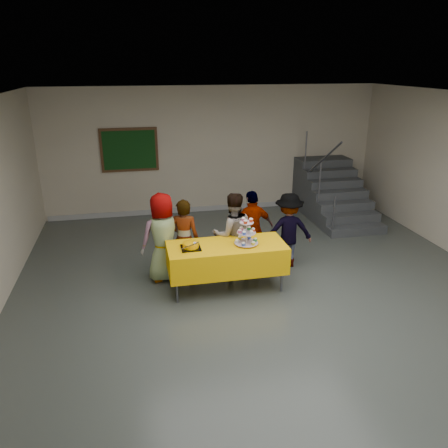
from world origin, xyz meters
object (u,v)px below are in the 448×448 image
(schoolchild_a, at_px, (163,237))
(noticeboard, at_px, (129,150))
(schoolchild_b, at_px, (184,239))
(staircase, at_px, (330,195))
(schoolchild_c, at_px, (233,234))
(schoolchild_d, at_px, (252,229))
(cupcake_stand, at_px, (246,234))
(bear_cake, at_px, (191,245))
(bake_table, at_px, (227,257))
(schoolchild_e, at_px, (288,230))

(schoolchild_a, bearing_deg, noticeboard, -95.87)
(schoolchild_b, height_order, staircase, staircase)
(schoolchild_a, relative_size, staircase, 0.63)
(schoolchild_c, bearing_deg, noticeboard, -66.50)
(schoolchild_d, height_order, noticeboard, noticeboard)
(cupcake_stand, bearing_deg, noticeboard, 113.19)
(cupcake_stand, height_order, schoolchild_c, schoolchild_c)
(cupcake_stand, distance_m, schoolchild_d, 0.92)
(bear_cake, relative_size, schoolchild_a, 0.24)
(bake_table, height_order, bear_cake, bear_cake)
(bear_cake, bearing_deg, schoolchild_c, 33.86)
(cupcake_stand, bearing_deg, staircase, 47.21)
(bear_cake, height_order, schoolchild_c, schoolchild_c)
(cupcake_stand, xyz_separation_m, schoolchild_c, (-0.09, 0.56, -0.21))
(schoolchild_c, xyz_separation_m, schoolchild_e, (1.04, 0.11, -0.05))
(bear_cake, height_order, schoolchild_a, schoolchild_a)
(bear_cake, distance_m, schoolchild_a, 0.69)
(bake_table, distance_m, schoolchild_c, 0.58)
(bear_cake, xyz_separation_m, schoolchild_d, (1.21, 0.80, -0.13))
(schoolchild_c, bearing_deg, cupcake_stand, 97.91)
(schoolchild_e, relative_size, noticeboard, 1.05)
(schoolchild_a, height_order, schoolchild_c, schoolchild_a)
(schoolchild_c, distance_m, staircase, 4.03)
(bake_table, xyz_separation_m, schoolchild_b, (-0.61, 0.54, 0.14))
(bear_cake, relative_size, schoolchild_e, 0.26)
(bear_cake, xyz_separation_m, schoolchild_e, (1.83, 0.64, -0.15))
(noticeboard, bearing_deg, bake_table, -70.43)
(bear_cake, distance_m, noticeboard, 4.15)
(schoolchild_a, bearing_deg, schoolchild_b, 163.72)
(bake_table, distance_m, cupcake_stand, 0.50)
(bake_table, bearing_deg, cupcake_stand, -8.42)
(schoolchild_c, relative_size, staircase, 0.61)
(bear_cake, xyz_separation_m, staircase, (3.83, 3.16, -0.34))
(schoolchild_a, height_order, noticeboard, noticeboard)
(schoolchild_d, bearing_deg, bear_cake, 22.69)
(cupcake_stand, relative_size, schoolchild_e, 0.33)
(schoolchild_d, height_order, schoolchild_e, schoolchild_d)
(bear_cake, height_order, schoolchild_b, schoolchild_b)
(schoolchild_d, bearing_deg, bake_table, 40.04)
(schoolchild_d, bearing_deg, schoolchild_e, 155.06)
(bear_cake, distance_m, schoolchild_c, 0.96)
(bake_table, bearing_deg, schoolchild_a, 150.01)
(schoolchild_c, distance_m, noticeboard, 3.93)
(staircase, xyz_separation_m, noticeboard, (-4.67, 0.84, 1.11))
(schoolchild_c, relative_size, schoolchild_d, 1.05)
(schoolchild_b, distance_m, schoolchild_d, 1.27)
(noticeboard, bearing_deg, bear_cake, -78.14)
(schoolchild_c, relative_size, schoolchild_e, 1.08)
(schoolchild_a, bearing_deg, schoolchild_e, 168.38)
(schoolchild_d, distance_m, staircase, 3.53)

